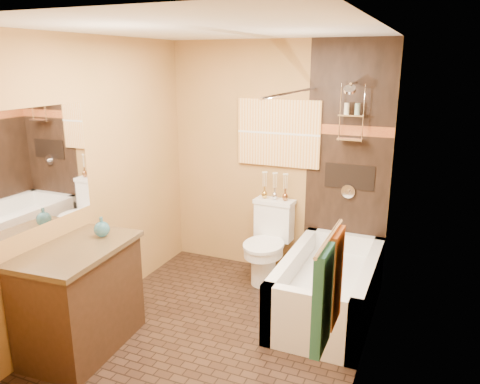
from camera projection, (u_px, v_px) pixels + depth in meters
The scene contains 23 objects.
floor at pixel (216, 335), 4.03m from camera, with size 3.00×3.00×0.00m, color black.
wall_left at pixel (92, 181), 4.15m from camera, with size 0.02×3.00×2.50m, color #AF7843.
wall_right at pixel (369, 215), 3.24m from camera, with size 0.02×3.00×2.50m, color #AF7843.
wall_back at pixel (275, 160), 5.02m from camera, with size 2.40×0.02×2.50m, color #AF7843.
wall_front at pixel (82, 272), 2.36m from camera, with size 2.40×0.02×2.50m, color #AF7843.
ceiling at pixel (211, 29), 3.35m from camera, with size 3.00×3.00×0.00m, color silver.
alcove_tile_back at pixel (348, 167), 4.72m from camera, with size 0.85×0.01×2.50m, color black.
alcove_tile_right at pixel (381, 189), 3.91m from camera, with size 0.01×1.50×2.50m, color black.
mosaic_band_back at pixel (350, 130), 4.61m from camera, with size 0.85×0.01×0.10m, color maroon.
mosaic_band_right at pixel (383, 145), 3.81m from camera, with size 0.01×1.50×0.10m, color maroon.
alcove_niche at pixel (349, 177), 4.73m from camera, with size 0.50×0.01×0.25m, color black.
shower_fixtures at pixel (351, 127), 4.50m from camera, with size 0.24×0.33×1.16m.
curtain_rod at pixel (293, 92), 4.00m from camera, with size 0.03×0.03×1.55m, color silver.
towel_bar at pixel (329, 238), 2.27m from camera, with size 0.02×0.02×0.55m, color silver.
towel_teal at pixel (322, 300), 2.23m from camera, with size 0.05×0.22×0.52m, color #21656E.
towel_rust at pixel (334, 278), 2.46m from camera, with size 0.05×0.22×0.52m, color #984B1B.
sunset_painting at pixel (279, 133), 4.90m from camera, with size 0.90×0.04×0.70m, color orange.
vanity_mirror at pixel (41, 167), 3.57m from camera, with size 0.01×1.00×0.90m, color white.
bathtub at pixel (328, 291), 4.33m from camera, with size 0.80×1.50×0.55m.
toilet at pixel (268, 242), 4.96m from camera, with size 0.44×0.64×0.84m.
vanity at pixel (80, 298), 3.76m from camera, with size 0.68×1.04×0.88m.
teal_bottle at pixel (102, 227), 3.83m from camera, with size 0.13×0.13×0.21m, color #296A7C, non-canonical shape.
bud_vases at pixel (275, 185), 4.97m from camera, with size 0.30×0.06×0.29m.
Camera 1 is at (1.59, -3.18, 2.28)m, focal length 35.00 mm.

